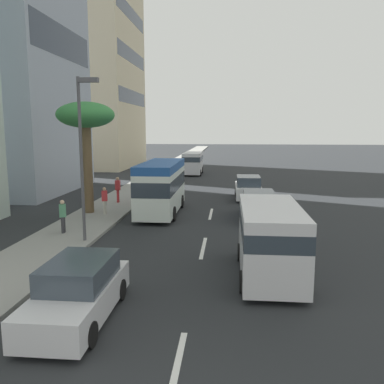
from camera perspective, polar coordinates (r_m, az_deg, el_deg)
ground_plane at (r=35.57m, az=3.54°, el=0.61°), size 198.00×198.00×0.00m
sidewalk_right at (r=36.39m, az=-7.07°, el=0.87°), size 162.00×3.30×0.15m
lane_stripe_near at (r=9.54m, az=-2.27°, el=-23.99°), size 3.20×0.16×0.01m
lane_stripe_mid at (r=17.81m, az=1.62°, el=-7.93°), size 3.20×0.16×0.01m
lane_stripe_far at (r=24.68m, az=2.70°, el=-3.13°), size 3.20×0.16×0.01m
car_lead at (r=11.75m, az=-15.92°, el=-13.52°), size 4.39×1.85×1.62m
car_second at (r=23.67m, az=9.44°, el=-1.87°), size 4.37×1.96×1.63m
van_third at (r=45.63m, az=0.11°, el=4.30°), size 4.88×2.12×2.50m
van_fourth at (r=14.38m, az=11.07°, el=-6.26°), size 5.14×2.17×2.54m
car_fifth at (r=30.12m, az=8.00°, el=0.56°), size 4.45×1.91×1.72m
minibus_sixth at (r=24.56m, az=-4.41°, el=0.90°), size 6.81×2.26×3.18m
pedestrian_near_lamp at (r=28.03m, az=-10.52°, el=0.53°), size 0.30×0.33×1.76m
pedestrian_mid_block at (r=20.48m, az=-17.93°, el=-3.12°), size 0.33×0.38×1.64m
pedestrian_by_tree at (r=24.39m, az=-12.34°, el=-1.03°), size 0.30×0.35×1.60m
palm_tree at (r=24.70m, az=-14.90°, el=9.94°), size 3.38×3.38×6.61m
street_lamp at (r=18.36m, az=-15.27°, el=6.81°), size 0.24×0.97×7.26m
office_tower_far at (r=59.35m, az=-15.34°, el=21.69°), size 15.69×13.33×37.01m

